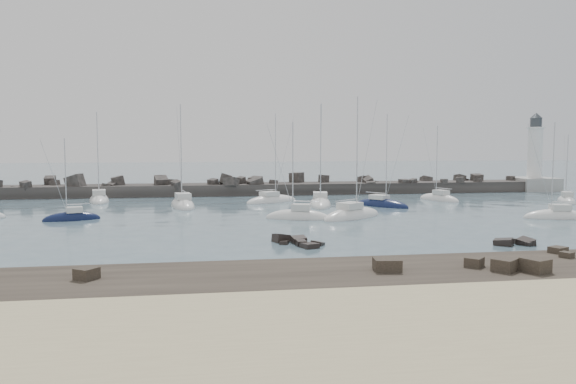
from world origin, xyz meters
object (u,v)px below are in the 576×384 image
at_px(sailboat_5, 298,218).
at_px(sailboat_9, 556,217).
at_px(sailboat_2, 72,219).
at_px(sailboat_10, 439,199).
at_px(sailboat_8, 382,205).
at_px(sailboat_3, 183,206).
at_px(sailboat_7, 352,216).
at_px(sailboat_4, 272,201).
at_px(sailboat_12, 566,201).
at_px(sailboat_1, 99,201).
at_px(sailboat_6, 320,205).
at_px(lighthouse, 534,173).

height_order(sailboat_5, sailboat_9, sailboat_5).
distance_m(sailboat_2, sailboat_10, 51.12).
bearing_deg(sailboat_8, sailboat_3, 172.81).
relative_size(sailboat_2, sailboat_5, 0.83).
relative_size(sailboat_5, sailboat_7, 0.80).
bearing_deg(sailboat_2, sailboat_10, 15.81).
xyz_separation_m(sailboat_3, sailboat_9, (42.16, -18.44, -0.01)).
distance_m(sailboat_4, sailboat_8, 15.86).
bearing_deg(sailboat_8, sailboat_12, 0.89).
height_order(sailboat_1, sailboat_7, sailboat_7).
distance_m(sailboat_1, sailboat_2, 19.92).
bearing_deg(sailboat_3, sailboat_6, -4.78).
bearing_deg(sailboat_3, sailboat_4, 17.49).
xyz_separation_m(sailboat_2, sailboat_3, (11.75, 11.33, 0.01)).
height_order(sailboat_1, sailboat_6, sailboat_6).
xyz_separation_m(sailboat_2, sailboat_7, (31.21, -3.00, 0.01)).
bearing_deg(lighthouse, sailboat_3, -164.78).
distance_m(sailboat_2, sailboat_6, 31.78).
height_order(sailboat_2, sailboat_5, sailboat_5).
xyz_separation_m(sailboat_1, sailboat_3, (12.24, -8.59, 0.01)).
relative_size(sailboat_2, sailboat_9, 0.84).
xyz_separation_m(lighthouse, sailboat_7, (-42.29, -31.13, -2.94)).
height_order(sailboat_7, sailboat_9, sailboat_7).
bearing_deg(sailboat_4, sailboat_10, -3.08).
bearing_deg(sailboat_6, sailboat_1, 161.75).
bearing_deg(sailboat_10, sailboat_7, -136.71).
distance_m(sailboat_8, sailboat_10, 12.38).
distance_m(sailboat_5, sailboat_9, 29.27).
relative_size(lighthouse, sailboat_3, 0.98).
xyz_separation_m(lighthouse, sailboat_4, (-49.25, -12.86, -2.96)).
xyz_separation_m(sailboat_3, sailboat_4, (12.50, 3.94, -0.02)).
relative_size(sailboat_4, sailboat_5, 1.15).
xyz_separation_m(lighthouse, sailboat_5, (-48.56, -31.07, -2.94)).
relative_size(sailboat_1, sailboat_5, 1.19).
bearing_deg(sailboat_5, sailboat_3, 132.76).
bearing_deg(sailboat_3, sailboat_8, -7.19).
distance_m(sailboat_1, sailboat_8, 40.62).
bearing_deg(sailboat_8, lighthouse, 29.81).
xyz_separation_m(sailboat_9, sailboat_10, (-4.73, 21.04, -0.01)).
relative_size(sailboat_5, sailboat_6, 0.80).
height_order(sailboat_2, sailboat_10, sailboat_10).
bearing_deg(sailboat_4, sailboat_2, -147.80).
bearing_deg(sailboat_3, sailboat_12, -3.08).
xyz_separation_m(sailboat_8, sailboat_10, (10.85, 5.95, 0.01)).
height_order(sailboat_8, sailboat_12, sailboat_8).
height_order(sailboat_2, sailboat_12, sailboat_12).
distance_m(sailboat_4, sailboat_5, 18.23).
distance_m(sailboat_5, sailboat_12, 42.68).
xyz_separation_m(lighthouse, sailboat_12, (-7.41, -19.72, -2.95)).
distance_m(sailboat_9, sailboat_12, 19.72).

